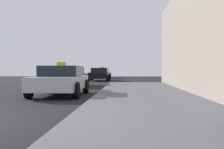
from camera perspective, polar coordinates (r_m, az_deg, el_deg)
sidewalk at (r=6.10m, az=10.34°, el=-8.82°), size 4.00×32.00×0.15m
car_silver at (r=12.54m, az=-10.12°, el=-1.14°), size 2.05×4.13×1.43m
car_red at (r=19.35m, az=-8.24°, el=-0.39°), size 1.96×4.21×1.27m
car_black at (r=28.27m, az=-2.47°, el=0.06°), size 1.99×4.00×1.27m
car_white at (r=36.79m, az=-1.89°, el=0.29°), size 2.02×4.50×1.43m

